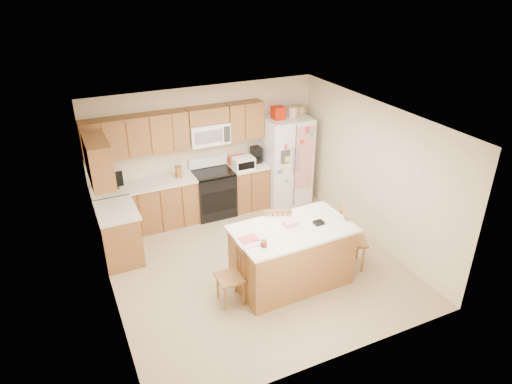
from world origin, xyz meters
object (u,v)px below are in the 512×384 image
windsor_chair_left (232,277)px  windsor_chair_right (350,239)px  stove (213,192)px  windsor_chair_back (276,236)px  refrigerator (286,159)px  island (292,255)px

windsor_chair_left → windsor_chair_right: size_ratio=0.87×
stove → windsor_chair_back: size_ratio=1.05×
windsor_chair_right → windsor_chair_back: bearing=150.1°
refrigerator → windsor_chair_back: 2.32m
windsor_chair_right → island: bearing=178.6°
island → windsor_chair_back: windsor_chair_back is taller
windsor_chair_left → windsor_chair_back: bearing=30.8°
stove → refrigerator: 1.63m
refrigerator → island: size_ratio=1.12×
stove → windsor_chair_left: bearing=-104.6°
island → windsor_chair_back: bearing=87.6°
refrigerator → island: bearing=-116.3°
stove → refrigerator: refrigerator is taller
stove → windsor_chair_back: bearing=-79.9°
windsor_chair_left → windsor_chair_back: size_ratio=0.86×
island → refrigerator: bearing=63.7°
windsor_chair_back → windsor_chair_right: (1.04, -0.60, -0.00)m
stove → windsor_chair_back: 2.03m
island → windsor_chair_back: (0.02, 0.57, 0.01)m
refrigerator → windsor_chair_right: 2.58m
refrigerator → windsor_chair_left: refrigerator is taller
stove → island: size_ratio=0.62×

